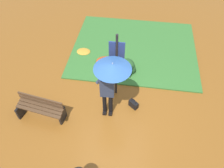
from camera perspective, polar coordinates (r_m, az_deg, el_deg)
name	(u,v)px	position (r m, az deg, el deg)	size (l,w,h in m)	color
ground_plane	(113,118)	(6.70, 0.26, -8.86)	(18.00, 18.00, 0.00)	brown
grass_verge	(134,48)	(8.94, 5.75, 9.20)	(4.80, 4.00, 0.05)	#387533
person_with_umbrella	(110,77)	(5.63, -0.49, 1.83)	(0.96, 0.96, 2.04)	black
info_sign_post	(117,60)	(6.26, 1.19, 6.32)	(0.44, 0.07, 2.30)	black
handbag	(133,104)	(6.88, 5.55, -5.21)	(0.32, 0.30, 0.37)	black
park_bench	(41,108)	(6.74, -17.96, -5.99)	(1.40, 0.59, 0.75)	black
shrub_cluster	(128,66)	(7.83, 4.10, 4.54)	(0.60, 0.54, 0.49)	#285628
leaf_pile_near_person	(106,62)	(8.22, -1.61, 5.79)	(0.73, 0.58, 0.16)	#B74C1E
leaf_pile_by_bench	(84,52)	(8.76, -7.35, 8.30)	(0.54, 0.43, 0.12)	gold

